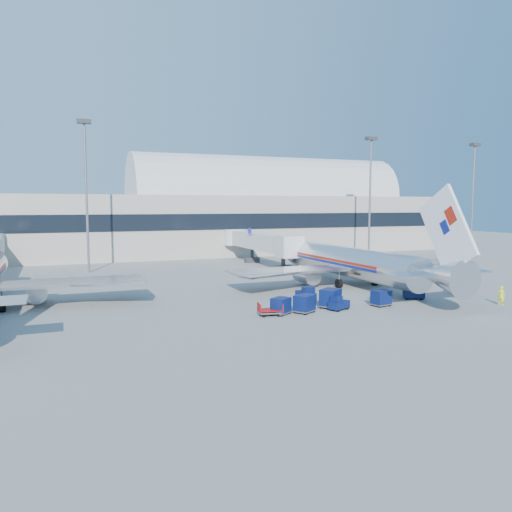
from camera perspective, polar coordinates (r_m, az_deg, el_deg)
name	(u,v)px	position (r m, az deg, el deg)	size (l,w,h in m)	color
ground	(298,297)	(55.27, 4.78, -4.70)	(260.00, 260.00, 0.00)	gray
terminal	(113,218)	(105.06, -16.05, 4.19)	(170.00, 28.15, 21.00)	#B2AA9E
airliner_main	(353,263)	(63.66, 11.03, -0.74)	(32.00, 37.26, 12.07)	silver
jetbridge_near	(257,241)	(85.78, 0.07, 1.70)	(4.40, 27.50, 6.25)	silver
mast_west	(86,173)	(78.78, -18.88, 8.94)	(2.00, 1.20, 22.60)	slate
mast_east	(370,180)	(95.69, 12.93, 8.49)	(2.00, 1.20, 22.60)	slate
mast_far_east	(473,182)	(111.84, 23.60, 7.74)	(2.00, 1.20, 22.60)	slate
barrier_near	(417,281)	(66.71, 17.95, -2.76)	(3.00, 0.55, 0.90)	#9E9E96
barrier_mid	(438,280)	(68.86, 20.06, -2.57)	(3.00, 0.55, 0.90)	#9E9E96
barrier_far	(457,278)	(71.10, 22.04, -2.39)	(3.00, 0.55, 0.90)	#9E9E96
tug_lead	(338,303)	(48.86, 9.39, -5.37)	(2.43, 1.85, 1.42)	#091546
tug_right	(413,293)	(56.44, 17.48, -4.06)	(2.43, 2.03, 1.42)	#091546
tug_left	(306,294)	(52.65, 5.75, -4.40)	(1.31, 2.57, 1.66)	#091546
cart_train_a	(330,298)	(49.71, 8.50, -4.76)	(2.67, 2.55, 1.87)	#091546
cart_train_b	(304,303)	(47.14, 5.56, -5.40)	(2.43, 2.28, 1.71)	#091546
cart_train_c	(281,306)	(46.30, 2.85, -5.68)	(2.24, 2.13, 1.58)	#091546
cart_solo_near	(381,298)	(51.57, 14.11, -4.65)	(2.03, 1.68, 1.60)	#091546
cart_solo_far	(463,287)	(60.58, 22.60, -3.30)	(2.30, 1.96, 1.76)	#091546
cart_open_red	(270,311)	(45.88, 1.65, -6.32)	(2.41, 1.90, 0.58)	slate
ramp_worker	(501,296)	(56.29, 26.22, -4.07)	(0.72, 0.47, 1.96)	#C6D616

